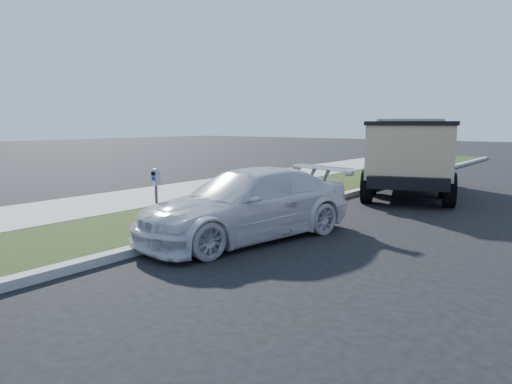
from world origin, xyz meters
The scene contains 5 objects.
ground centered at (0.00, 0.00, 0.00)m, with size 120.00×120.00×0.00m, color black.
streetside centered at (-5.57, 2.00, 0.07)m, with size 6.12×50.00×0.15m.
parking_meter centered at (-3.25, 0.10, 1.06)m, with size 0.18×0.13×1.29m.
white_wagon centered at (-1.82, 1.27, 0.69)m, with size 1.94×4.77×1.38m, color silver.
dump_truck centered at (-1.45, 9.37, 1.39)m, with size 4.29×6.71×2.47m.
Camera 1 is at (3.92, -5.80, 2.29)m, focal length 32.00 mm.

